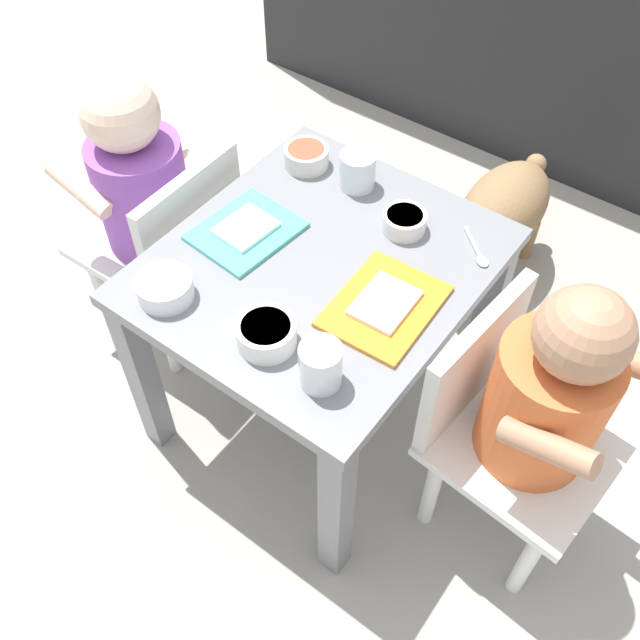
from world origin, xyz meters
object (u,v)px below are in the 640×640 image
object	(u,v)px
seated_child_left	(145,191)
water_cup_left	(321,367)
food_tray_left	(246,230)
dining_table	(320,293)
dog	(498,214)
cereal_bowl_right_side	(306,156)
seated_child_right	(540,398)
spoon_by_left_tray	(477,251)
cereal_bowl_left_side	(165,288)
water_cup_right	(357,172)
food_tray_right	(384,305)
veggie_bowl_near	(266,333)
veggie_bowl_far	(404,221)

from	to	relation	value
seated_child_left	water_cup_left	size ratio (longest dim) A/B	8.74
seated_child_left	food_tray_left	bearing A→B (deg)	-1.76
dining_table	dog	distance (m)	0.60
water_cup_left	cereal_bowl_right_side	size ratio (longest dim) A/B	0.86
seated_child_right	spoon_by_left_tray	size ratio (longest dim) A/B	7.67
seated_child_left	cereal_bowl_left_side	size ratio (longest dim) A/B	7.03
seated_child_left	water_cup_right	distance (m)	0.42
dining_table	food_tray_right	bearing A→B (deg)	-8.75
water_cup_left	veggie_bowl_near	world-z (taller)	water_cup_left
seated_child_right	veggie_bowl_far	xyz separation A→B (m)	(-0.34, 0.14, 0.07)
cereal_bowl_left_side	spoon_by_left_tray	bearing A→B (deg)	47.62
seated_child_right	water_cup_right	bearing A→B (deg)	158.14
dining_table	cereal_bowl_right_side	distance (m)	0.28
dining_table	spoon_by_left_tray	size ratio (longest dim) A/B	6.90
food_tray_left	water_cup_left	xyz separation A→B (m)	(0.29, -0.17, 0.03)
food_tray_left	spoon_by_left_tray	bearing A→B (deg)	29.78
cereal_bowl_left_side	cereal_bowl_right_side	distance (m)	0.40
cereal_bowl_right_side	seated_child_right	bearing A→B (deg)	-17.25
veggie_bowl_near	cereal_bowl_left_side	size ratio (longest dim) A/B	1.01
water_cup_right	cereal_bowl_right_side	world-z (taller)	water_cup_right
water_cup_right	spoon_by_left_tray	bearing A→B (deg)	-4.90
dog	seated_child_left	bearing A→B (deg)	-131.02
veggie_bowl_far	food_tray_right	bearing A→B (deg)	-66.82
veggie_bowl_far	cereal_bowl_left_side	bearing A→B (deg)	-121.54
veggie_bowl_far	dining_table	bearing A→B (deg)	-115.24
water_cup_right	spoon_by_left_tray	distance (m)	0.27
veggie_bowl_far	veggie_bowl_near	size ratio (longest dim) A/B	0.84
dining_table	seated_child_left	world-z (taller)	seated_child_left
seated_child_right	veggie_bowl_near	xyz separation A→B (m)	(-0.38, -0.20, 0.08)
seated_child_right	cereal_bowl_left_side	bearing A→B (deg)	-158.82
veggie_bowl_near	dog	bearing A→B (deg)	86.04
veggie_bowl_near	seated_child_right	bearing A→B (deg)	27.55
dog	veggie_bowl_near	xyz separation A→B (m)	(-0.05, -0.76, 0.28)
food_tray_right	dog	bearing A→B (deg)	95.12
water_cup_left	dining_table	bearing A→B (deg)	126.88
dining_table	seated_child_right	size ratio (longest dim) A/B	0.90
food_tray_right	veggie_bowl_near	xyz separation A→B (m)	(-0.11, -0.17, 0.02)
seated_child_left	dog	bearing A→B (deg)	48.98
veggie_bowl_far	cereal_bowl_right_side	world-z (taller)	cereal_bowl_right_side
dining_table	seated_child_right	distance (m)	0.42
seated_child_right	veggie_bowl_near	bearing A→B (deg)	-152.45
water_cup_left	water_cup_right	bearing A→B (deg)	118.00
food_tray_right	water_cup_left	distance (m)	0.18
seated_child_right	veggie_bowl_far	world-z (taller)	seated_child_right
dog	food_tray_left	size ratio (longest dim) A/B	2.27
water_cup_left	dog	bearing A→B (deg)	94.13
water_cup_left	veggie_bowl_far	bearing A→B (deg)	102.41
food_tray_left	spoon_by_left_tray	xyz separation A→B (m)	(0.35, 0.20, -0.00)
spoon_by_left_tray	seated_child_right	bearing A→B (deg)	-38.60
food_tray_right	water_cup_left	size ratio (longest dim) A/B	2.73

